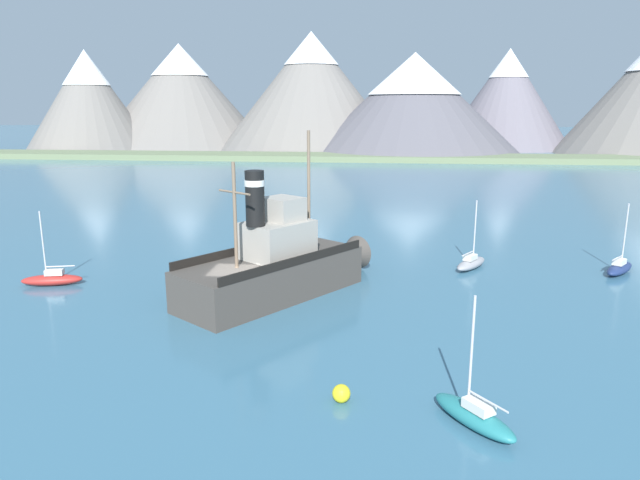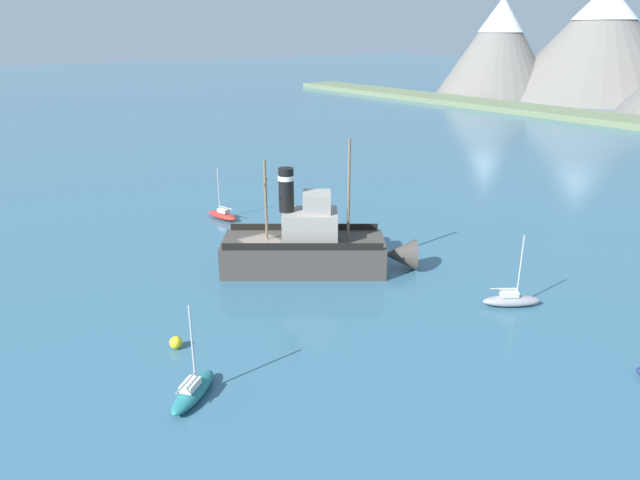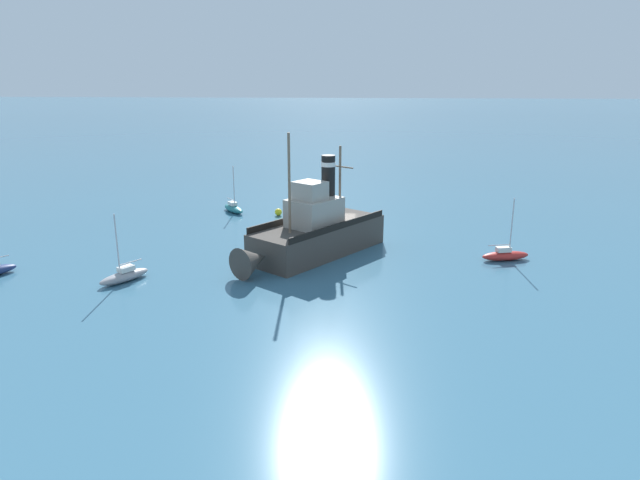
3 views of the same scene
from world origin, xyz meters
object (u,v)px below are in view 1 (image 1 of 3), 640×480
sailboat_grey (471,263)px  mooring_buoy (341,393)px  sailboat_navy (619,268)px  sailboat_red (52,279)px  old_tugboat (279,265)px  sailboat_teal (474,415)px

sailboat_grey → mooring_buoy: bearing=-112.0°
sailboat_navy → sailboat_grey: bearing=178.8°
sailboat_grey → sailboat_red: 28.49m
old_tugboat → sailboat_navy: (22.75, 6.77, -1.40)m
sailboat_navy → sailboat_teal: (-13.15, -20.81, 0.00)m
sailboat_red → mooring_buoy: 23.63m
mooring_buoy → old_tugboat: bearing=110.1°
sailboat_navy → mooring_buoy: (-18.06, -19.60, -0.06)m
old_tugboat → mooring_buoy: (4.69, -12.84, -1.47)m
old_tugboat → sailboat_red: old_tugboat is taller
sailboat_navy → sailboat_teal: bearing=-122.3°
sailboat_grey → sailboat_navy: 10.08m
sailboat_navy → sailboat_red: size_ratio=1.00×
sailboat_red → mooring_buoy: bearing=-33.6°
sailboat_grey → sailboat_navy: size_ratio=1.00×
sailboat_red → mooring_buoy: (19.69, -13.06, -0.06)m
old_tugboat → mooring_buoy: size_ratio=18.71×
sailboat_grey → sailboat_navy: bearing=-1.2°
mooring_buoy → sailboat_grey: bearing=68.0°
sailboat_red → sailboat_teal: same height
sailboat_red → mooring_buoy: sailboat_red is taller
sailboat_navy → sailboat_teal: 24.61m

